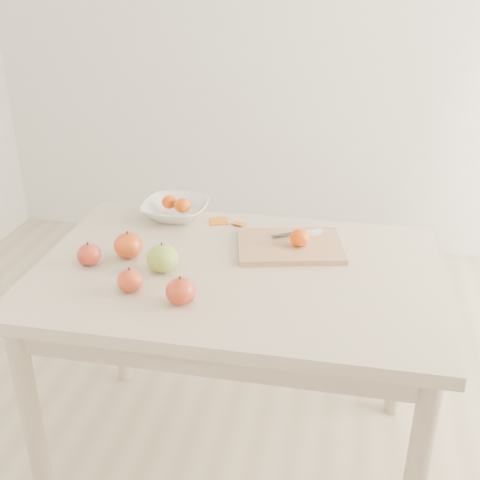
# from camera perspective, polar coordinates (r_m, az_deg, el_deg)

# --- Properties ---
(ground) EXTENTS (3.50, 3.50, 0.00)m
(ground) POSITION_cam_1_polar(r_m,az_deg,el_deg) (2.25, -0.26, -19.74)
(ground) COLOR #C6B293
(ground) RESTS_ON ground
(table) EXTENTS (1.20, 0.80, 0.75)m
(table) POSITION_cam_1_polar(r_m,az_deg,el_deg) (1.84, -0.30, -5.41)
(table) COLOR beige
(table) RESTS_ON ground
(cutting_board) EXTENTS (0.37, 0.30, 0.02)m
(cutting_board) POSITION_cam_1_polar(r_m,az_deg,el_deg) (1.91, 4.76, -0.56)
(cutting_board) COLOR tan
(cutting_board) RESTS_ON table
(board_tangerine) EXTENTS (0.06, 0.06, 0.05)m
(board_tangerine) POSITION_cam_1_polar(r_m,az_deg,el_deg) (1.88, 5.67, 0.22)
(board_tangerine) COLOR #E23C07
(board_tangerine) RESTS_ON cutting_board
(fruit_bowl) EXTENTS (0.23, 0.23, 0.06)m
(fruit_bowl) POSITION_cam_1_polar(r_m,az_deg,el_deg) (2.13, -6.13, 2.87)
(fruit_bowl) COLOR white
(fruit_bowl) RESTS_ON table
(bowl_tangerine_near) EXTENTS (0.05, 0.05, 0.05)m
(bowl_tangerine_near) POSITION_cam_1_polar(r_m,az_deg,el_deg) (2.13, -6.72, 3.61)
(bowl_tangerine_near) COLOR #D13D07
(bowl_tangerine_near) RESTS_ON fruit_bowl
(bowl_tangerine_far) EXTENTS (0.06, 0.06, 0.05)m
(bowl_tangerine_far) POSITION_cam_1_polar(r_m,az_deg,el_deg) (2.10, -5.49, 3.30)
(bowl_tangerine_far) COLOR #D55C07
(bowl_tangerine_far) RESTS_ON fruit_bowl
(orange_peel_a) EXTENTS (0.07, 0.06, 0.01)m
(orange_peel_a) POSITION_cam_1_polar(r_m,az_deg,el_deg) (2.08, -2.03, 1.68)
(orange_peel_a) COLOR #CE660E
(orange_peel_a) RESTS_ON table
(orange_peel_b) EXTENTS (0.05, 0.05, 0.01)m
(orange_peel_b) POSITION_cam_1_polar(r_m,az_deg,el_deg) (2.06, -0.12, 1.50)
(orange_peel_b) COLOR orange
(orange_peel_b) RESTS_ON table
(paring_knife) EXTENTS (0.16, 0.08, 0.01)m
(paring_knife) POSITION_cam_1_polar(r_m,az_deg,el_deg) (1.96, 6.37, 0.65)
(paring_knife) COLOR white
(paring_knife) RESTS_ON cutting_board
(apple_green) EXTENTS (0.09, 0.09, 0.08)m
(apple_green) POSITION_cam_1_polar(r_m,az_deg,el_deg) (1.77, -7.37, -1.72)
(apple_green) COLOR olive
(apple_green) RESTS_ON table
(apple_red_c) EXTENTS (0.07, 0.07, 0.06)m
(apple_red_c) POSITION_cam_1_polar(r_m,az_deg,el_deg) (1.69, -10.39, -3.81)
(apple_red_c) COLOR #9B0307
(apple_red_c) RESTS_ON table
(apple_red_e) EXTENTS (0.08, 0.08, 0.07)m
(apple_red_e) POSITION_cam_1_polar(r_m,az_deg,el_deg) (1.61, -5.66, -4.84)
(apple_red_e) COLOR #A01D16
(apple_red_e) RESTS_ON table
(apple_red_d) EXTENTS (0.07, 0.07, 0.07)m
(apple_red_d) POSITION_cam_1_polar(r_m,az_deg,el_deg) (1.85, -14.12, -1.35)
(apple_red_d) COLOR maroon
(apple_red_d) RESTS_ON table
(apple_red_b) EXTENTS (0.09, 0.09, 0.08)m
(apple_red_b) POSITION_cam_1_polar(r_m,az_deg,el_deg) (1.87, -10.54, -0.50)
(apple_red_b) COLOR maroon
(apple_red_b) RESTS_ON table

